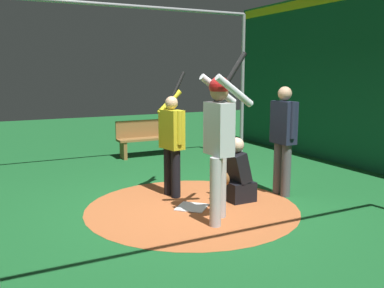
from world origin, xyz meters
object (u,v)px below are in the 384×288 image
batter (219,134)px  bench (146,138)px  visitor (172,139)px  umpire (283,135)px  home_plate (192,207)px  catcher (237,176)px

batter → bench: 4.64m
visitor → bench: 3.32m
umpire → bench: bearing=-78.2°
home_plate → bench: bearing=-101.3°
umpire → bench: (0.82, -3.93, -0.55)m
batter → umpire: bearing=-158.7°
batter → bench: batter is taller
home_plate → batter: bearing=95.8°
visitor → bench: bearing=-114.1°
home_plate → bench: 3.98m
visitor → bench: visitor is taller
visitor → home_plate: bearing=79.6°
home_plate → umpire: (-1.60, 0.05, 0.97)m
home_plate → umpire: umpire is taller
home_plate → catcher: catcher is taller
batter → bench: size_ratio=1.59×
home_plate → batter: batter is taller
batter → visitor: batter is taller
catcher → visitor: 1.17m
home_plate → visitor: 1.14m
batter → visitor: (0.07, -1.34, -0.26)m
home_plate → catcher: (-0.77, 0.01, 0.38)m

